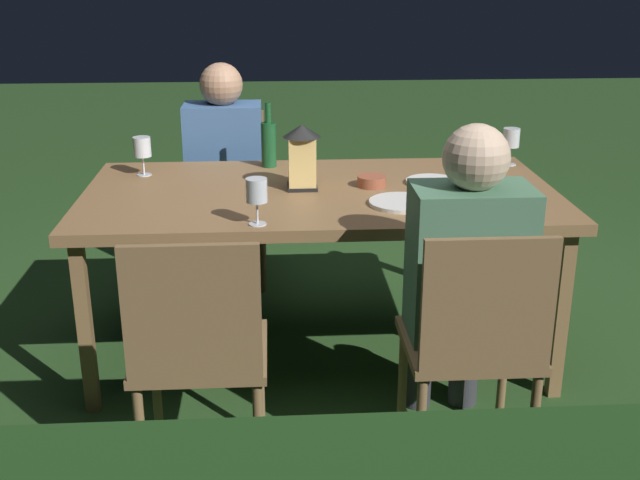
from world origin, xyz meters
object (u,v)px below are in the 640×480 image
at_px(chair_side_right_a, 475,341).
at_px(green_bottle_on_table, 269,143).
at_px(chair_side_right_b, 198,349).
at_px(bowl_olives, 485,194).
at_px(dining_table, 320,201).
at_px(plate_a, 432,182).
at_px(lantern_centerpiece, 302,153).
at_px(bowl_bread, 372,181).
at_px(wine_glass_b, 257,193).
at_px(wine_glass_c, 511,140).
at_px(chair_side_left_b, 227,188).
at_px(wine_glass_a, 142,149).
at_px(plate_b, 402,203).
at_px(person_in_green, 463,273).
at_px(person_in_blue, 224,169).

bearing_deg(chair_side_right_a, green_bottle_on_table, -63.73).
relative_size(chair_side_right_b, bowl_olives, 5.44).
bearing_deg(dining_table, plate_a, -172.31).
height_order(chair_side_right_b, lantern_centerpiece, lantern_centerpiece).
bearing_deg(chair_side_right_a, bowl_bread, -77.03).
relative_size(wine_glass_b, wine_glass_c, 1.00).
relative_size(green_bottle_on_table, bowl_olives, 1.81).
xyz_separation_m(chair_side_right_a, bowl_bread, (0.22, -0.94, 0.27)).
height_order(bowl_olives, bowl_bread, bowl_olives).
height_order(chair_side_right_a, bowl_bread, chair_side_right_a).
bearing_deg(wine_glass_b, chair_side_left_b, -82.17).
distance_m(plate_a, bowl_olives, 0.31).
xyz_separation_m(dining_table, chair_side_right_b, (0.43, 0.90, -0.19)).
bearing_deg(bowl_bread, chair_side_right_a, 102.97).
bearing_deg(plate_a, chair_side_right_a, 87.35).
bearing_deg(wine_glass_a, green_bottle_on_table, -167.75).
bearing_deg(bowl_olives, plate_a, -59.41).
height_order(plate_a, plate_b, same).
height_order(wine_glass_b, plate_a, wine_glass_b).
xyz_separation_m(wine_glass_b, bowl_bread, (-0.47, -0.47, -0.09)).
height_order(person_in_green, green_bottle_on_table, person_in_green).
distance_m(chair_side_right_b, plate_a, 1.35).
height_order(plate_b, bowl_bread, bowl_bread).
relative_size(dining_table, person_in_blue, 1.67).
bearing_deg(green_bottle_on_table, chair_side_right_b, 80.13).
bearing_deg(person_in_blue, wine_glass_b, 99.16).
bearing_deg(plate_a, person_in_blue, -35.13).
bearing_deg(lantern_centerpiece, person_in_blue, -61.99).
xyz_separation_m(chair_side_left_b, lantern_centerpiece, (-0.36, 0.87, 0.39)).
bearing_deg(chair_side_left_b, bowl_bread, 126.97).
height_order(dining_table, chair_side_right_b, chair_side_right_b).
bearing_deg(plate_b, chair_side_right_a, 101.05).
bearing_deg(lantern_centerpiece, green_bottle_on_table, -69.88).
bearing_deg(lantern_centerpiece, person_in_green, 124.62).
height_order(chair_side_left_b, wine_glass_c, wine_glass_c).
bearing_deg(chair_side_right_b, dining_table, -115.67).
relative_size(green_bottle_on_table, wine_glass_a, 1.72).
bearing_deg(wine_glass_a, plate_b, 154.56).
bearing_deg(person_in_blue, wine_glass_a, 53.18).
relative_size(wine_glass_a, wine_glass_c, 1.00).
bearing_deg(person_in_blue, plate_b, 128.30).
xyz_separation_m(person_in_blue, chair_side_right_b, (0.00, 1.60, -0.15)).
bearing_deg(wine_glass_b, dining_table, -120.17).
relative_size(chair_side_right_b, lantern_centerpiece, 3.28).
bearing_deg(bowl_olives, person_in_blue, -40.30).
distance_m(chair_side_right_b, wine_glass_b, 0.62).
distance_m(wine_glass_a, wine_glass_c, 1.65).
bearing_deg(plate_a, chair_side_right_b, 46.68).
bearing_deg(bowl_bread, wine_glass_a, -13.88).
xyz_separation_m(lantern_centerpiece, wine_glass_c, (-0.96, -0.33, -0.03)).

